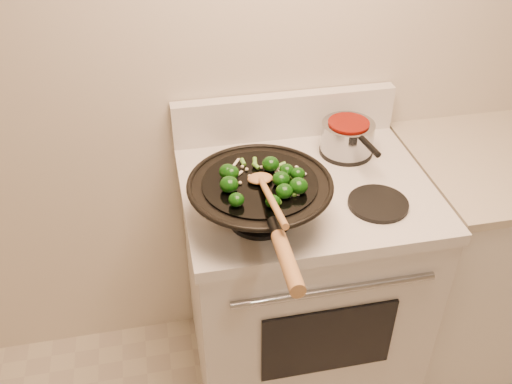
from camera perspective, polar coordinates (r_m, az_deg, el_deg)
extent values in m
plane|color=beige|center=(1.98, 11.13, 16.30)|extent=(3.50, 0.00, 3.50)
cube|color=silver|center=(2.11, 4.35, -9.80)|extent=(0.76, 0.64, 0.88)
cube|color=silver|center=(1.81, 5.01, 0.33)|extent=(0.78, 0.66, 0.04)
cube|color=silver|center=(2.00, 2.86, 7.63)|extent=(0.78, 0.05, 0.16)
cylinder|color=#93969B|center=(1.65, 7.87, -9.70)|extent=(0.60, 0.02, 0.02)
cube|color=black|center=(1.83, 7.21, -14.60)|extent=(0.42, 0.01, 0.28)
cylinder|color=black|center=(1.64, 0.39, -2.67)|extent=(0.18, 0.18, 0.01)
cylinder|color=black|center=(1.74, 12.11, -1.13)|extent=(0.18, 0.18, 0.01)
cylinder|color=black|center=(1.88, -1.47, 3.00)|extent=(0.18, 0.18, 0.01)
cylinder|color=black|center=(1.96, 8.96, 4.11)|extent=(0.18, 0.18, 0.01)
cube|color=white|center=(2.42, 22.48, -5.94)|extent=(0.73, 0.60, 0.88)
torus|color=black|center=(1.57, 0.40, 0.81)|extent=(0.41, 0.41, 0.01)
cylinder|color=black|center=(1.56, 0.40, 0.90)|extent=(0.32, 0.32, 0.01)
cylinder|color=black|center=(1.37, 1.98, -3.65)|extent=(0.03, 0.07, 0.04)
cylinder|color=#A77241|center=(1.26, 3.17, -6.98)|extent=(0.04, 0.21, 0.06)
ellipsoid|color=#0C3608|center=(1.47, 1.69, -0.96)|extent=(0.04, 0.04, 0.03)
cylinder|color=#417B2C|center=(1.48, 2.14, -1.21)|extent=(0.02, 0.02, 0.01)
ellipsoid|color=#0C3608|center=(1.52, 4.27, 0.62)|extent=(0.05, 0.05, 0.04)
ellipsoid|color=#0C3608|center=(1.57, 4.20, 1.84)|extent=(0.04, 0.04, 0.03)
ellipsoid|color=#0C3608|center=(1.52, -2.71, 0.77)|extent=(0.05, 0.05, 0.04)
cylinder|color=#417B2C|center=(1.53, -2.13, 0.39)|extent=(0.02, 0.02, 0.02)
ellipsoid|color=#0C3608|center=(1.60, 1.48, 2.83)|extent=(0.05, 0.05, 0.04)
ellipsoid|color=#0C3608|center=(1.47, -1.98, -0.78)|extent=(0.04, 0.04, 0.04)
ellipsoid|color=#0C3608|center=(1.54, 2.52, 1.29)|extent=(0.05, 0.05, 0.04)
cylinder|color=#417B2C|center=(1.55, 3.04, 0.94)|extent=(0.02, 0.02, 0.02)
ellipsoid|color=#0C3608|center=(1.50, 2.85, 0.09)|extent=(0.05, 0.05, 0.04)
ellipsoid|color=#0C3608|center=(1.57, -2.55, 1.95)|extent=(0.05, 0.05, 0.04)
ellipsoid|color=#0C3608|center=(1.57, -2.86, 2.07)|extent=(0.05, 0.05, 0.04)
cylinder|color=#417B2C|center=(1.58, -2.33, 1.73)|extent=(0.02, 0.02, 0.01)
ellipsoid|color=#0C3608|center=(1.58, 3.08, 2.18)|extent=(0.04, 0.04, 0.04)
cube|color=#EEE9CE|center=(1.61, 2.11, 2.21)|extent=(0.02, 0.05, 0.00)
cube|color=#EEE9CE|center=(1.59, 2.53, 1.89)|extent=(0.03, 0.03, 0.00)
cube|color=#EEE9CE|center=(1.63, 2.20, 2.69)|extent=(0.01, 0.05, 0.00)
cube|color=#EEE9CE|center=(1.61, 4.49, 2.17)|extent=(0.02, 0.05, 0.00)
cube|color=#EEE9CE|center=(1.64, -2.04, 2.92)|extent=(0.03, 0.04, 0.00)
cube|color=#EEE9CE|center=(1.61, 2.80, 2.19)|extent=(0.04, 0.01, 0.00)
cube|color=#EEE9CE|center=(1.57, 4.65, 1.20)|extent=(0.02, 0.05, 0.00)
cube|color=#EEE9CE|center=(1.51, 3.59, -0.29)|extent=(0.04, 0.01, 0.00)
cube|color=#EEE9CE|center=(1.59, -1.85, 1.73)|extent=(0.04, 0.04, 0.00)
cylinder|color=#4F912E|center=(1.63, -1.32, 3.00)|extent=(0.02, 0.03, 0.02)
cylinder|color=#4F912E|center=(1.57, 3.87, 1.41)|extent=(0.02, 0.02, 0.01)
cylinder|color=#4F912E|center=(1.48, 2.26, -0.86)|extent=(0.02, 0.02, 0.02)
cylinder|color=#4F912E|center=(1.61, 0.00, 2.63)|extent=(0.03, 0.02, 0.02)
cylinder|color=#4F912E|center=(1.63, -0.12, 3.08)|extent=(0.03, 0.02, 0.02)
cylinder|color=#4F912E|center=(1.62, 2.55, 2.73)|extent=(0.02, 0.03, 0.02)
cylinder|color=#4F912E|center=(1.52, 3.71, 0.00)|extent=(0.03, 0.02, 0.01)
cylinder|color=#4F912E|center=(1.57, 4.27, 1.41)|extent=(0.02, 0.03, 0.02)
sphere|color=#CCBB90|center=(1.55, -1.60, 0.92)|extent=(0.01, 0.01, 0.01)
sphere|color=#CCBB90|center=(1.61, -0.94, 2.28)|extent=(0.01, 0.01, 0.01)
sphere|color=#CCBB90|center=(1.62, 0.55, 2.48)|extent=(0.01, 0.01, 0.01)
sphere|color=#CCBB90|center=(1.62, -1.38, 2.55)|extent=(0.01, 0.01, 0.01)
sphere|color=#CCBB90|center=(1.58, -0.65, 1.59)|extent=(0.01, 0.01, 0.01)
ellipsoid|color=#A77241|center=(1.56, 0.41, 1.37)|extent=(0.07, 0.05, 0.02)
cylinder|color=#A77241|center=(1.43, 1.59, -0.89)|extent=(0.02, 0.29, 0.08)
cylinder|color=#93969B|center=(1.93, 9.12, 5.51)|extent=(0.18, 0.18, 0.10)
cylinder|color=#6A0C05|center=(1.91, 9.27, 6.84)|extent=(0.14, 0.14, 0.01)
cylinder|color=black|center=(1.81, 11.31, 4.49)|extent=(0.04, 0.11, 0.02)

